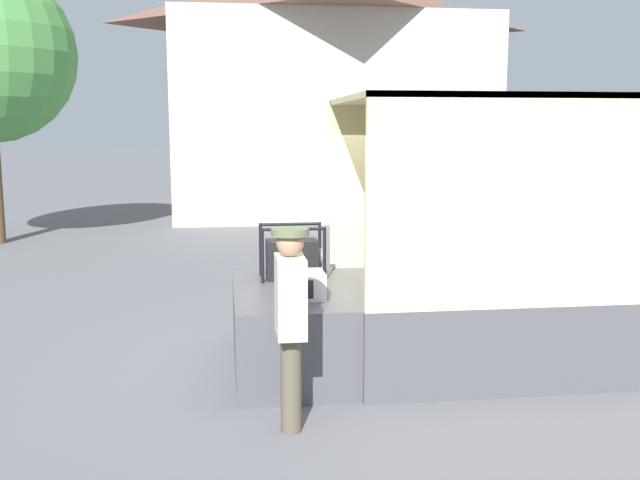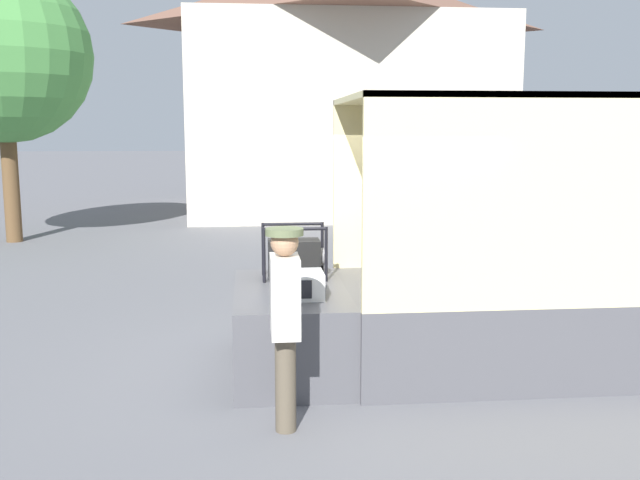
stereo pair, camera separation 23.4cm
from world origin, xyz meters
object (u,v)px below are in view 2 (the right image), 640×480
Objects in this scene: portable_generator at (296,258)px; street_tree at (2,55)px; worker_person at (285,308)px; microwave at (300,285)px.

street_tree reaches higher than portable_generator.
portable_generator is at bearing 83.82° from worker_person.
worker_person is 0.29× the size of street_tree.
worker_person is at bearing -62.78° from street_tree.
portable_generator is at bearing 88.49° from microwave.
portable_generator is at bearing -56.44° from street_tree.
microwave is at bearing 79.99° from worker_person.
microwave is 1.19m from worker_person.
portable_generator is (0.03, 0.97, 0.10)m from microwave.
street_tree is (-5.90, 9.90, 3.17)m from microwave.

